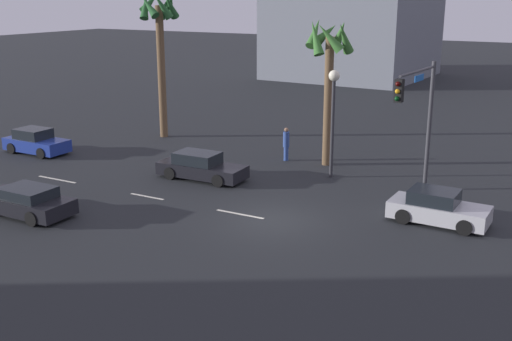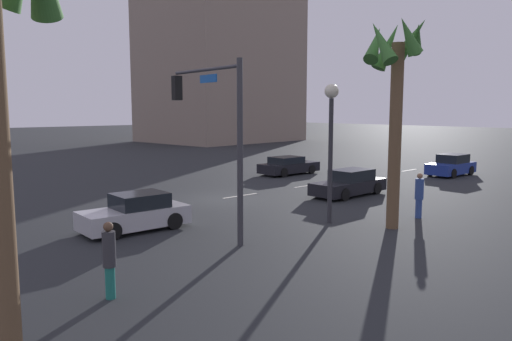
{
  "view_description": "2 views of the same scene",
  "coord_description": "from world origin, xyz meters",
  "px_view_note": "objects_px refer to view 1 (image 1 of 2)",
  "views": [
    {
      "loc": [
        11.23,
        -21.86,
        9.2
      ],
      "look_at": [
        -1.73,
        1.84,
        1.48
      ],
      "focal_mm": 43.51,
      "sensor_mm": 36.0,
      "label": 1
    },
    {
      "loc": [
        14.97,
        19.79,
        4.58
      ],
      "look_at": [
        -0.96,
        1.86,
        1.58
      ],
      "focal_mm": 34.61,
      "sensor_mm": 36.0,
      "label": 2
    }
  ],
  "objects_px": {
    "car_1": "(438,208)",
    "car_2": "(25,201)",
    "traffic_signal": "(420,109)",
    "pedestrian_0": "(286,143)",
    "car_3": "(36,142)",
    "palm_tree_0": "(160,31)",
    "palm_tree_2": "(328,59)",
    "streetlamp": "(333,102)",
    "car_0": "(201,167)"
  },
  "relations": [
    {
      "from": "car_1",
      "to": "streetlamp",
      "type": "height_order",
      "value": "streetlamp"
    },
    {
      "from": "pedestrian_0",
      "to": "palm_tree_0",
      "type": "xyz_separation_m",
      "value": [
        -9.87,
        1.65,
        5.92
      ]
    },
    {
      "from": "car_1",
      "to": "traffic_signal",
      "type": "xyz_separation_m",
      "value": [
        -1.71,
        2.77,
        3.56
      ]
    },
    {
      "from": "palm_tree_2",
      "to": "palm_tree_0",
      "type": "bearing_deg",
      "value": 173.0
    },
    {
      "from": "car_3",
      "to": "palm_tree_2",
      "type": "distance_m",
      "value": 17.99
    },
    {
      "from": "pedestrian_0",
      "to": "traffic_signal",
      "type": "bearing_deg",
      "value": -21.67
    },
    {
      "from": "car_0",
      "to": "pedestrian_0",
      "type": "xyz_separation_m",
      "value": [
        2.25,
        5.38,
        0.38
      ]
    },
    {
      "from": "car_0",
      "to": "car_3",
      "type": "distance_m",
      "value": 11.65
    },
    {
      "from": "traffic_signal",
      "to": "palm_tree_2",
      "type": "distance_m",
      "value": 7.01
    },
    {
      "from": "car_0",
      "to": "pedestrian_0",
      "type": "relative_size",
      "value": 2.44
    },
    {
      "from": "palm_tree_2",
      "to": "streetlamp",
      "type": "bearing_deg",
      "value": -59.94
    },
    {
      "from": "car_3",
      "to": "pedestrian_0",
      "type": "xyz_separation_m",
      "value": [
        13.89,
        5.62,
        0.35
      ]
    },
    {
      "from": "car_0",
      "to": "car_3",
      "type": "height_order",
      "value": "car_3"
    },
    {
      "from": "car_1",
      "to": "palm_tree_2",
      "type": "distance_m",
      "value": 11.11
    },
    {
      "from": "traffic_signal",
      "to": "palm_tree_2",
      "type": "bearing_deg",
      "value": 149.87
    },
    {
      "from": "palm_tree_0",
      "to": "car_3",
      "type": "bearing_deg",
      "value": -118.99
    },
    {
      "from": "car_0",
      "to": "traffic_signal",
      "type": "relative_size",
      "value": 0.75
    },
    {
      "from": "car_0",
      "to": "palm_tree_0",
      "type": "bearing_deg",
      "value": 137.29
    },
    {
      "from": "pedestrian_0",
      "to": "car_3",
      "type": "bearing_deg",
      "value": -157.98
    },
    {
      "from": "car_2",
      "to": "car_3",
      "type": "height_order",
      "value": "car_3"
    },
    {
      "from": "car_2",
      "to": "traffic_signal",
      "type": "height_order",
      "value": "traffic_signal"
    },
    {
      "from": "pedestrian_0",
      "to": "palm_tree_0",
      "type": "height_order",
      "value": "palm_tree_0"
    },
    {
      "from": "car_0",
      "to": "car_1",
      "type": "relative_size",
      "value": 1.15
    },
    {
      "from": "car_1",
      "to": "car_2",
      "type": "relative_size",
      "value": 0.9
    },
    {
      "from": "palm_tree_2",
      "to": "car_3",
      "type": "bearing_deg",
      "value": -160.43
    },
    {
      "from": "traffic_signal",
      "to": "pedestrian_0",
      "type": "relative_size",
      "value": 3.25
    },
    {
      "from": "car_0",
      "to": "streetlamp",
      "type": "height_order",
      "value": "streetlamp"
    },
    {
      "from": "car_1",
      "to": "palm_tree_0",
      "type": "distance_m",
      "value": 22.15
    },
    {
      "from": "car_2",
      "to": "palm_tree_0",
      "type": "relative_size",
      "value": 0.47
    },
    {
      "from": "car_2",
      "to": "car_3",
      "type": "relative_size",
      "value": 1.12
    },
    {
      "from": "car_0",
      "to": "car_2",
      "type": "distance_m",
      "value": 8.93
    },
    {
      "from": "car_1",
      "to": "car_2",
      "type": "bearing_deg",
      "value": -154.66
    },
    {
      "from": "car_1",
      "to": "car_3",
      "type": "distance_m",
      "value": 23.83
    },
    {
      "from": "car_2",
      "to": "palm_tree_2",
      "type": "relative_size",
      "value": 0.56
    },
    {
      "from": "car_3",
      "to": "streetlamp",
      "type": "distance_m",
      "value": 18.11
    },
    {
      "from": "car_1",
      "to": "streetlamp",
      "type": "bearing_deg",
      "value": 147.2
    },
    {
      "from": "pedestrian_0",
      "to": "palm_tree_0",
      "type": "bearing_deg",
      "value": 170.51
    },
    {
      "from": "car_3",
      "to": "palm_tree_0",
      "type": "relative_size",
      "value": 0.42
    },
    {
      "from": "streetlamp",
      "to": "palm_tree_0",
      "type": "xyz_separation_m",
      "value": [
        -13.39,
        3.56,
        2.99
      ]
    },
    {
      "from": "traffic_signal",
      "to": "pedestrian_0",
      "type": "height_order",
      "value": "traffic_signal"
    },
    {
      "from": "traffic_signal",
      "to": "palm_tree_2",
      "type": "relative_size",
      "value": 0.77
    },
    {
      "from": "streetlamp",
      "to": "pedestrian_0",
      "type": "relative_size",
      "value": 2.91
    },
    {
      "from": "palm_tree_0",
      "to": "traffic_signal",
      "type": "bearing_deg",
      "value": -15.2
    },
    {
      "from": "car_0",
      "to": "palm_tree_2",
      "type": "distance_m",
      "value": 8.89
    },
    {
      "from": "car_1",
      "to": "pedestrian_0",
      "type": "relative_size",
      "value": 2.12
    },
    {
      "from": "palm_tree_0",
      "to": "pedestrian_0",
      "type": "bearing_deg",
      "value": -9.49
    },
    {
      "from": "streetlamp",
      "to": "car_3",
      "type": "bearing_deg",
      "value": -167.98
    },
    {
      "from": "car_3",
      "to": "palm_tree_2",
      "type": "relative_size",
      "value": 0.5
    },
    {
      "from": "traffic_signal",
      "to": "pedestrian_0",
      "type": "distance_m",
      "value": 9.4
    },
    {
      "from": "car_2",
      "to": "traffic_signal",
      "type": "relative_size",
      "value": 0.72
    }
  ]
}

